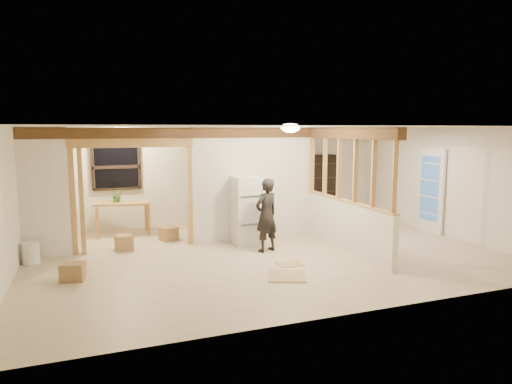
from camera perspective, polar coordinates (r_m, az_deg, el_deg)
name	(u,v)px	position (r m, az deg, el deg)	size (l,w,h in m)	color
floor	(265,253)	(9.22, 1.14, -7.61)	(9.00, 6.50, 0.01)	beige
ceiling	(265,127)	(8.89, 1.19, 8.15)	(9.00, 6.50, 0.01)	white
wall_back	(220,175)	(12.03, -4.56, 2.09)	(9.00, 0.01, 2.50)	silver
wall_front	(357,222)	(6.11, 12.51, -3.70)	(9.00, 0.01, 2.50)	silver
wall_left	(8,204)	(8.43, -28.57, -1.31)	(0.01, 6.50, 2.50)	silver
wall_right	(446,182)	(11.41, 22.68, 1.19)	(0.01, 6.50, 2.50)	silver
partition_left_stub	(44,193)	(9.57, -24.93, -0.11)	(0.90, 0.12, 2.50)	white
partition_center	(254,184)	(10.15, -0.28, 1.05)	(2.80, 0.12, 2.50)	white
doorway_frame	(134,196)	(9.60, -15.02, -0.52)	(2.46, 0.14, 2.20)	tan
header_beam_back	(200,133)	(9.73, -6.99, 7.36)	(7.00, 0.18, 0.22)	#55371D
header_beam_right	(348,133)	(9.25, 11.45, 7.25)	(0.18, 3.30, 0.22)	#55371D
pony_wall	(346,226)	(9.45, 11.14, -4.22)	(0.12, 3.20, 1.00)	white
stud_partition	(347,169)	(9.28, 11.33, 2.80)	(0.14, 3.20, 1.32)	tan
window_back	(116,167)	(11.48, -17.05, 3.00)	(1.12, 0.10, 1.10)	black
french_door	(431,190)	(11.68, 20.99, 0.18)	(0.12, 0.86, 2.00)	white
ceiling_dome_main	(290,128)	(8.54, 4.33, 8.01)	(0.36, 0.36, 0.16)	#FFEABF
ceiling_dome_util	(122,128)	(10.59, -16.41, 7.68)	(0.32, 0.32, 0.14)	#FFEABF
hanging_bulb	(150,142)	(9.95, -13.16, 6.07)	(0.07, 0.07, 0.07)	#FFD88C
refrigerator	(247,210)	(9.81, -1.07, -2.28)	(0.60, 0.58, 1.46)	white
woman	(266,215)	(9.16, 1.30, -2.90)	(0.54, 0.36, 1.49)	black
work_table	(123,218)	(11.12, -16.32, -3.17)	(1.23, 0.62, 0.78)	tan
potted_plant	(117,195)	(11.03, -16.97, -0.38)	(0.29, 0.25, 0.32)	#265C23
shop_vac	(52,230)	(10.61, -24.19, -4.33)	(0.52, 0.52, 0.68)	#B2230F
bookshelf	(320,186)	(12.95, 7.95, 0.78)	(0.87, 0.29, 1.75)	black
bucket	(31,253)	(9.42, -26.34, -6.84)	(0.31, 0.31, 0.40)	white
box_util_a	(169,234)	(10.36, -10.85, -5.13)	(0.35, 0.30, 0.30)	#9A754A
box_util_b	(124,243)	(9.77, -16.17, -6.09)	(0.33, 0.33, 0.30)	#9A754A
box_front	(73,272)	(8.11, -21.93, -9.25)	(0.36, 0.29, 0.29)	#9A754A
floor_panel_near	(287,276)	(7.79, 3.88, -10.44)	(0.63, 0.63, 0.02)	tan
floor_panel_far	(290,264)	(8.47, 4.24, -8.96)	(0.44, 0.35, 0.01)	tan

